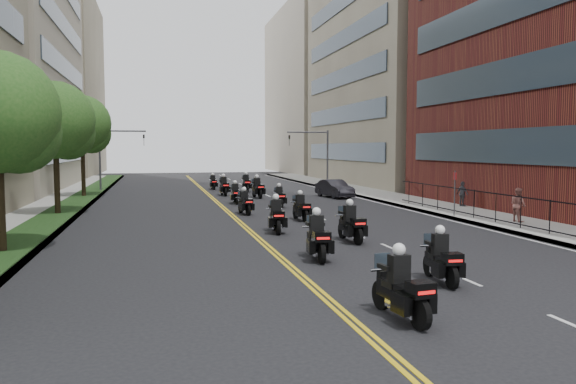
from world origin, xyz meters
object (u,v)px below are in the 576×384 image
motorcycle_10 (224,187)px  parked_sedan (335,189)px  motorcycle_5 (301,209)px  motorcycle_7 (279,198)px  motorcycle_11 (246,184)px  motorcycle_0 (402,290)px  motorcycle_4 (276,217)px  motorcycle_12 (213,183)px  pedestrian_b (518,205)px  motorcycle_3 (351,225)px  motorcycle_8 (235,194)px  motorcycle_1 (441,261)px  motorcycle_9 (257,189)px  pedestrian_c (462,194)px  motorcycle_2 (317,239)px  motorcycle_6 (245,204)px

motorcycle_10 → parked_sedan: size_ratio=0.57×
motorcycle_5 → motorcycle_7: 6.97m
motorcycle_5 → motorcycle_11: size_ratio=0.91×
motorcycle_0 → motorcycle_4: motorcycle_4 is taller
motorcycle_4 → motorcycle_5: motorcycle_4 is taller
motorcycle_0 → motorcycle_7: 24.58m
motorcycle_12 → parked_sedan: motorcycle_12 is taller
motorcycle_0 → pedestrian_b: 18.36m
motorcycle_3 → motorcycle_10: size_ratio=0.99×
motorcycle_0 → motorcycle_10: 34.29m
motorcycle_11 → motorcycle_8: bearing=-102.1°
motorcycle_4 → pedestrian_b: pedestrian_b is taller
motorcycle_3 → motorcycle_12: bearing=92.0°
motorcycle_1 → motorcycle_9: size_ratio=0.92×
motorcycle_0 → motorcycle_9: 31.57m
motorcycle_3 → pedestrian_c: motorcycle_3 is taller
motorcycle_5 → parked_sedan: size_ratio=0.52×
motorcycle_1 → pedestrian_b: (9.95, 10.42, 0.36)m
motorcycle_3 → motorcycle_7: (0.06, 14.11, -0.08)m
motorcycle_1 → motorcycle_7: 21.48m
motorcycle_8 → pedestrian_c: size_ratio=1.39×
motorcycle_1 → motorcycle_10: (-2.58, 31.32, 0.05)m
motorcycle_1 → motorcycle_11: 34.89m
motorcycle_2 → parked_sedan: 24.81m
pedestrian_c → motorcycle_0: bearing=133.9°
motorcycle_2 → motorcycle_1: bearing=-53.8°
motorcycle_10 → motorcycle_1: bearing=-88.1°
motorcycle_0 → motorcycle_3: size_ratio=0.98×
motorcycle_1 → motorcycle_10: motorcycle_10 is taller
motorcycle_4 → motorcycle_12: 27.73m
motorcycle_0 → motorcycle_6: size_ratio=1.08×
motorcycle_1 → motorcycle_2: (-2.52, 4.15, 0.06)m
motorcycle_7 → motorcycle_11: size_ratio=0.88×
motorcycle_9 → motorcycle_11: size_ratio=1.02×
motorcycle_2 → motorcycle_10: bearing=95.0°
pedestrian_b → pedestrian_c: pedestrian_b is taller
motorcycle_3 → motorcycle_7: motorcycle_3 is taller
motorcycle_7 → motorcycle_11: (-0.09, 13.41, 0.08)m
motorcycle_4 → motorcycle_10: bearing=95.3°
motorcycle_2 → motorcycle_4: motorcycle_2 is taller
motorcycle_1 → motorcycle_5: bearing=96.7°
motorcycle_3 → parked_sedan: 21.02m
motorcycle_11 → motorcycle_12: motorcycle_11 is taller
motorcycle_0 → motorcycle_3: motorcycle_3 is taller
motorcycle_3 → motorcycle_11: motorcycle_11 is taller
motorcycle_10 → pedestrian_c: (13.80, -13.42, 0.24)m
parked_sedan → motorcycle_8: bearing=-168.6°
motorcycle_4 → pedestrian_b: (12.55, -0.22, 0.31)m
motorcycle_8 → motorcycle_3: bearing=-80.8°
motorcycle_10 → pedestrian_b: (12.53, -20.90, 0.31)m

